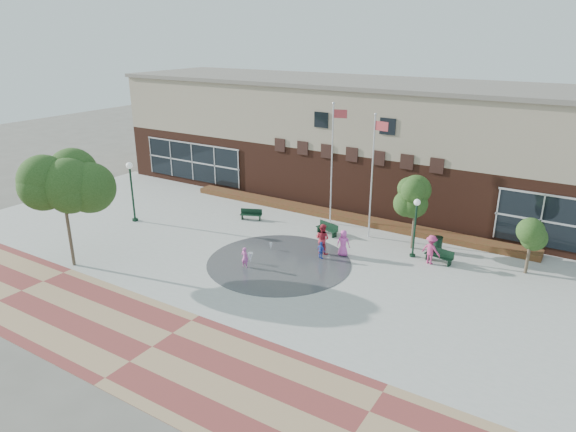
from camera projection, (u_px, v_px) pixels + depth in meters
The scene contains 24 objects.
ground at pixel (249, 283), 27.54m from camera, with size 120.00×120.00×0.00m, color #666056.
plaza_concrete at pixel (288, 257), 30.73m from camera, with size 46.00×18.00×0.01m, color #A8A8A0.
paver_band at pixel (152, 347), 21.95m from camera, with size 46.00×6.00×0.01m, color brown.
splash_pad at pixel (279, 263), 29.93m from camera, with size 8.40×8.40×0.01m, color #383A3D.
library_building at pixel (380, 141), 39.90m from camera, with size 44.40×10.40×9.20m.
flower_bed at pixel (344, 220), 36.79m from camera, with size 26.00×1.20×0.40m, color maroon.
flagpole_left at pixel (333, 158), 34.44m from camera, with size 0.95×0.36×8.41m.
flagpole_right at pixel (373, 170), 32.10m from camera, with size 0.99×0.23×8.08m.
lamp_left at pixel (131, 185), 35.62m from camera, with size 0.45×0.45×4.29m.
lamp_right at pixel (415, 221), 29.98m from camera, with size 0.38×0.38×3.63m.
bench_left at pixel (251, 216), 36.67m from camera, with size 1.59×1.00×0.78m.
bench_mid at pixel (327, 231), 33.97m from camera, with size 1.69×0.87×0.82m.
bench_right at pixel (439, 258), 29.87m from camera, with size 1.72×0.79×0.84m.
trash_can at pixel (437, 244), 31.30m from camera, with size 0.59×0.59×0.96m.
tree_big_left at pixel (62, 185), 28.00m from camera, with size 4.22×4.22×6.74m.
tree_mid at pixel (416, 197), 30.80m from camera, with size 2.71×2.71×4.57m.
tree_small_right at pixel (532, 233), 27.82m from camera, with size 1.93×1.93×3.30m.
water_jet_a at pixel (250, 263), 29.89m from camera, with size 0.31×0.31×0.61m, color white.
water_jet_b at pixel (271, 250), 31.69m from camera, with size 0.19×0.19×0.43m, color white.
child_splash at pixel (245, 257), 29.13m from camera, with size 0.45×0.30×1.24m, color #D95BB0.
adult_red at pixel (322, 239), 30.91m from camera, with size 0.92×0.72×1.89m, color #BB2937.
adult_pink at pixel (343, 243), 30.62m from camera, with size 0.79×0.51×1.62m, color #E94FB9.
child_blue at pixel (321, 250), 30.25m from camera, with size 0.64×0.27×1.10m, color blue.
person_bench at pixel (431, 250), 29.52m from camera, with size 1.14×0.65×1.76m, color #C83773.
Camera 1 is at (14.86, -19.81, 12.75)m, focal length 32.00 mm.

